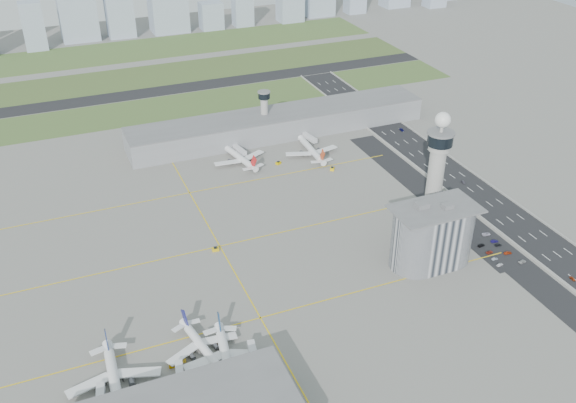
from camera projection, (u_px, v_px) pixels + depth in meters
name	position (u px, v px, depth m)	size (l,w,h in m)	color
ground	(315.00, 260.00, 318.21)	(1000.00, 1000.00, 0.00)	gray
grass_strip_0	(169.00, 107.00, 490.83)	(480.00, 50.00, 0.08)	#4B602D
grass_strip_1	(149.00, 77.00, 550.58)	(480.00, 60.00, 0.08)	#435428
grass_strip_2	(131.00, 51.00, 614.30)	(480.00, 70.00, 0.08)	#4A6A32
runway	(159.00, 91.00, 520.30)	(480.00, 22.00, 0.10)	black
highway	(503.00, 214.00, 356.06)	(28.00, 500.00, 0.10)	black
barrier_left	(482.00, 218.00, 351.17)	(0.60, 500.00, 1.20)	#9E9E99
barrier_right	(523.00, 208.00, 360.39)	(0.60, 500.00, 1.20)	#9E9E99
landside_road	(477.00, 233.00, 339.86)	(18.00, 260.00, 0.08)	black
parking_lot	(488.00, 245.00, 329.64)	(20.00, 44.00, 0.10)	black
taxiway_line_h_0	(260.00, 318.00, 281.13)	(260.00, 0.60, 0.01)	yellow
taxiway_line_h_1	(220.00, 246.00, 328.93)	(260.00, 0.60, 0.01)	yellow
taxiway_line_h_2	(190.00, 193.00, 376.72)	(260.00, 0.60, 0.01)	yellow
taxiway_line_v	(220.00, 246.00, 328.93)	(0.60, 260.00, 0.01)	yellow
control_tower	(437.00, 166.00, 330.53)	(14.00, 14.00, 64.50)	#ADAAA5
secondary_tower	(264.00, 110.00, 438.04)	(8.60, 8.60, 31.90)	#ADAAA5
admin_building	(432.00, 235.00, 310.05)	(42.00, 24.00, 33.50)	#B2B2B7
terminal_pier	(279.00, 123.00, 445.27)	(210.00, 32.00, 15.80)	gray
airplane_near_a	(113.00, 376.00, 243.46)	(43.08, 36.62, 12.06)	white
airplane_near_b	(203.00, 343.00, 259.96)	(37.29, 31.69, 10.44)	white
airplane_near_c	(226.00, 355.00, 253.48)	(41.04, 34.88, 11.49)	white
airplane_far_a	(239.00, 154.00, 408.57)	(41.97, 35.68, 11.75)	white
airplane_far_b	(311.00, 146.00, 417.76)	(42.47, 36.10, 11.89)	white
jet_bridge_near_1	(182.00, 392.00, 240.84)	(14.00, 3.00, 5.70)	silver
jet_bridge_near_2	(257.00, 369.00, 250.72)	(14.00, 3.00, 5.70)	silver
jet_bridge_far_0	(235.00, 148.00, 422.57)	(14.00, 3.00, 5.70)	silver
jet_bridge_far_1	(304.00, 136.00, 439.04)	(14.00, 3.00, 5.70)	silver
tug_0	(181.00, 360.00, 257.80)	(2.39, 3.48, 2.02)	gold
tug_1	(173.00, 365.00, 255.52)	(2.20, 3.20, 1.86)	#CE8A00
tug_2	(218.00, 343.00, 266.15)	(1.91, 2.77, 1.61)	#E29D08
tug_3	(215.00, 249.00, 325.13)	(2.42, 3.51, 2.04)	gold
tug_4	(278.00, 163.00, 408.30)	(2.24, 3.26, 1.90)	#D8B200
tug_5	(332.00, 168.00, 401.29)	(2.44, 3.55, 2.06)	yellow
car_lot_0	(500.00, 265.00, 314.22)	(1.45, 3.60, 1.23)	white
car_lot_1	(495.00, 259.00, 318.53)	(1.17, 3.35, 1.11)	#8B96A3
car_lot_2	(490.00, 252.00, 323.43)	(1.82, 3.95, 1.10)	maroon
car_lot_3	(481.00, 245.00, 328.69)	(1.71, 4.20, 1.22)	black
car_lot_4	(466.00, 236.00, 336.26)	(1.37, 3.40, 1.16)	navy
car_lot_5	(464.00, 232.00, 339.73)	(1.23, 3.54, 1.16)	silver
car_lot_6	(522.00, 262.00, 316.40)	(1.96, 4.26, 1.18)	#AFAFAF
car_lot_7	(508.00, 253.00, 322.88)	(1.72, 4.23, 1.23)	#B53310
car_lot_8	(498.00, 245.00, 328.94)	(1.47, 3.65, 1.24)	black
car_lot_9	(494.00, 241.00, 331.82)	(1.37, 3.94, 1.30)	#130D4A
car_lot_10	(486.00, 234.00, 337.60)	(2.12, 4.60, 1.28)	silver
car_lot_11	(472.00, 224.00, 346.05)	(1.79, 4.40, 1.28)	gray
car_hw_0	(573.00, 279.00, 304.51)	(1.37, 3.41, 1.16)	maroon
car_hw_1	(463.00, 182.00, 386.89)	(1.28, 3.68, 1.21)	#28262E
car_hw_2	(402.00, 130.00, 453.28)	(2.08, 4.52, 1.25)	#0C0D4A
car_hw_4	(346.00, 103.00, 495.90)	(1.55, 3.85, 1.31)	gray
skyline_bldg_6	(33.00, 26.00, 605.83)	(20.04, 16.03, 45.20)	#9EADC1
skyline_bldg_7	(77.00, 9.00, 631.13)	(35.76, 28.61, 61.22)	#9EADC1
skyline_bldg_9	(167.00, 1.00, 656.81)	(36.96, 29.57, 62.11)	#9EADC1
skyline_bldg_10	(211.00, 16.00, 672.80)	(23.01, 18.41, 27.75)	#9EADC1
skyline_bldg_11	(243.00, 7.00, 681.21)	(20.22, 16.18, 38.97)	#9EADC1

